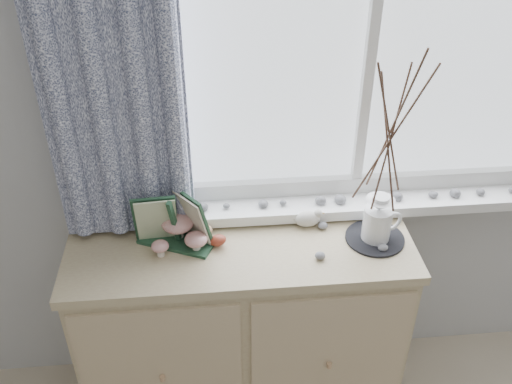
% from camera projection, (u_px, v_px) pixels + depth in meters
% --- Properties ---
extents(sideboard, '(1.20, 0.45, 0.85)m').
position_uv_depth(sideboard, '(242.00, 330.00, 2.20)').
color(sideboard, tan).
rests_on(sideboard, ground).
extents(botanical_book, '(0.32, 0.24, 0.21)m').
position_uv_depth(botanical_book, '(174.00, 224.00, 1.89)').
color(botanical_book, '#20442D').
rests_on(botanical_book, sideboard).
extents(toadstool_cluster, '(0.19, 0.17, 0.11)m').
position_uv_depth(toadstool_cluster, '(180.00, 229.00, 1.93)').
color(toadstool_cluster, white).
rests_on(toadstool_cluster, sideboard).
extents(wooden_eggs, '(0.13, 0.17, 0.06)m').
position_uv_depth(wooden_eggs, '(206.00, 230.00, 2.00)').
color(wooden_eggs, tan).
rests_on(wooden_eggs, sideboard).
extents(songbird_figurine, '(0.13, 0.06, 0.07)m').
position_uv_depth(songbird_figurine, '(307.00, 218.00, 2.04)').
color(songbird_figurine, beige).
rests_on(songbird_figurine, sideboard).
extents(crocheted_doily, '(0.21, 0.21, 0.01)m').
position_uv_depth(crocheted_doily, '(375.00, 238.00, 1.99)').
color(crocheted_doily, black).
rests_on(crocheted_doily, sideboard).
extents(twig_pitcher, '(0.33, 0.33, 0.74)m').
position_uv_depth(twig_pitcher, '(391.00, 132.00, 1.75)').
color(twig_pitcher, white).
rests_on(twig_pitcher, crocheted_doily).
extents(sideboard_pebbles, '(0.26, 0.19, 0.02)m').
position_uv_depth(sideboard_pebbles, '(342.00, 243.00, 1.95)').
color(sideboard_pebbles, gray).
rests_on(sideboard_pebbles, sideboard).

